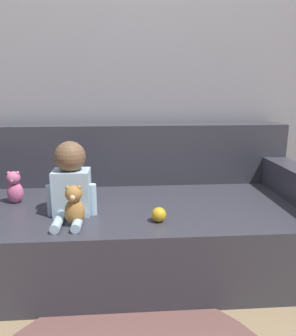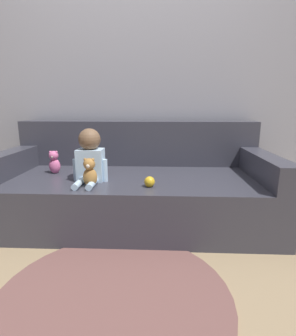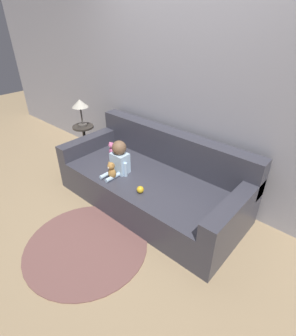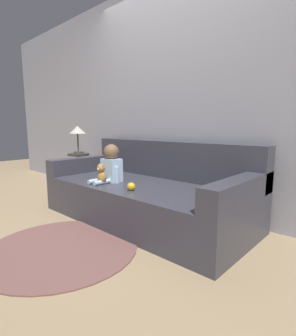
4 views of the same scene
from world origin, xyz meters
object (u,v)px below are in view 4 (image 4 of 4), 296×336
at_px(plush_toy_side, 105,167).
at_px(side_table, 78,142).
at_px(couch, 148,193).
at_px(toy_ball, 131,187).
at_px(teddy_bear_brown, 102,174).
at_px(person_baby, 111,165).

distance_m(plush_toy_side, side_table, 0.73).
bearing_deg(couch, plush_toy_side, -177.15).
distance_m(plush_toy_side, toy_ball, 0.86).
bearing_deg(teddy_bear_brown, plush_toy_side, 138.14).
bearing_deg(side_table, teddy_bear_brown, -21.66).
distance_m(couch, toy_ball, 0.42).
xyz_separation_m(person_baby, teddy_bear_brown, (0.03, -0.14, -0.07)).
bearing_deg(person_baby, teddy_bear_brown, -77.12).
height_order(teddy_bear_brown, plush_toy_side, teddy_bear_brown).
relative_size(couch, person_baby, 5.60).
xyz_separation_m(couch, plush_toy_side, (-0.65, -0.03, 0.21)).
height_order(person_baby, plush_toy_side, person_baby).
bearing_deg(toy_ball, couch, 110.82).
bearing_deg(toy_ball, side_table, 164.44).
distance_m(couch, side_table, 1.41).
height_order(couch, toy_ball, couch).
distance_m(person_baby, side_table, 1.09).
height_order(teddy_bear_brown, side_table, side_table).
bearing_deg(plush_toy_side, side_table, 173.42).
bearing_deg(person_baby, toy_ball, -16.47).
bearing_deg(side_table, plush_toy_side, -6.58).
distance_m(teddy_bear_brown, toy_ball, 0.41).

